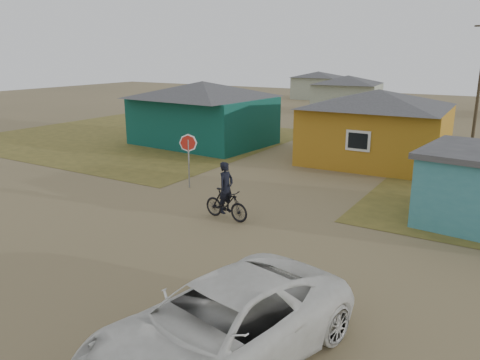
% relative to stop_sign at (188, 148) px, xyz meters
% --- Properties ---
extents(ground, '(120.00, 120.00, 0.00)m').
position_rel_stop_sign_xyz_m(ground, '(3.01, -4.81, -1.76)').
color(ground, olive).
extents(grass_nw, '(20.00, 18.00, 0.00)m').
position_rel_stop_sign_xyz_m(grass_nw, '(-10.99, 8.19, -1.76)').
color(grass_nw, brown).
rests_on(grass_nw, ground).
extents(house_teal, '(8.93, 7.08, 4.00)m').
position_rel_stop_sign_xyz_m(house_teal, '(-5.49, 8.69, 0.29)').
color(house_teal, '#0B4037').
rests_on(house_teal, ground).
extents(house_yellow, '(7.72, 6.76, 3.90)m').
position_rel_stop_sign_xyz_m(house_yellow, '(5.51, 9.19, 0.24)').
color(house_yellow, '#AC741A').
rests_on(house_yellow, ground).
extents(house_pale_west, '(7.04, 6.15, 3.60)m').
position_rel_stop_sign_xyz_m(house_pale_west, '(-2.99, 29.19, 0.10)').
color(house_pale_west, '#A1A991').
rests_on(house_pale_west, ground).
extents(house_pale_north, '(6.28, 5.81, 3.40)m').
position_rel_stop_sign_xyz_m(house_pale_north, '(-10.99, 41.19, -0.01)').
color(house_pale_north, '#A1A991').
rests_on(house_pale_north, ground).
extents(utility_pole_near, '(1.40, 0.20, 8.00)m').
position_rel_stop_sign_xyz_m(utility_pole_near, '(9.51, 17.19, 2.38)').
color(utility_pole_near, '#413527').
rests_on(utility_pole_near, ground).
extents(stop_sign, '(0.78, 0.13, 2.39)m').
position_rel_stop_sign_xyz_m(stop_sign, '(0.00, 0.00, 0.00)').
color(stop_sign, gray).
rests_on(stop_sign, ground).
extents(cyclist, '(1.89, 0.70, 2.09)m').
position_rel_stop_sign_xyz_m(cyclist, '(3.60, -2.54, -1.00)').
color(cyclist, black).
rests_on(cyclist, ground).
extents(vehicle, '(3.83, 6.24, 1.62)m').
position_rel_stop_sign_xyz_m(vehicle, '(7.91, -9.36, -0.95)').
color(vehicle, silver).
rests_on(vehicle, ground).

